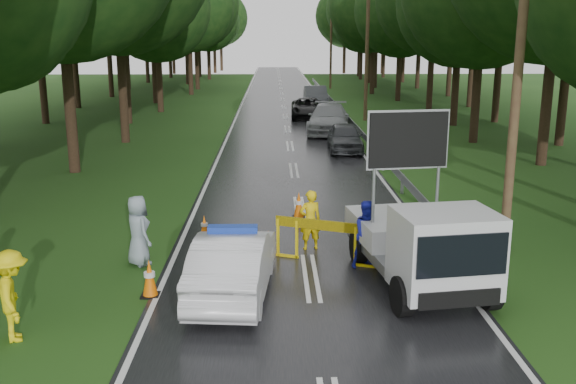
{
  "coord_description": "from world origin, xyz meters",
  "views": [
    {
      "loc": [
        -0.85,
        -13.89,
        5.44
      ],
      "look_at": [
        -0.45,
        3.01,
        1.3
      ],
      "focal_mm": 40.0,
      "sensor_mm": 36.0,
      "label": 1
    }
  ],
  "objects_px": {
    "work_truck": "(423,244)",
    "barrier": "(326,231)",
    "civilian": "(368,235)",
    "police_sedan": "(233,264)",
    "queue_car_fourth": "(316,96)",
    "officer": "(310,220)",
    "queue_car_second": "(329,119)",
    "queue_car_third": "(308,108)",
    "queue_car_first": "(345,137)"
  },
  "relations": [
    {
      "from": "barrier",
      "to": "queue_car_first",
      "type": "distance_m",
      "value": 15.69
    },
    {
      "from": "queue_car_second",
      "to": "police_sedan",
      "type": "bearing_deg",
      "value": -92.29
    },
    {
      "from": "queue_car_first",
      "to": "queue_car_third",
      "type": "relative_size",
      "value": 0.82
    },
    {
      "from": "barrier",
      "to": "officer",
      "type": "height_order",
      "value": "officer"
    },
    {
      "from": "police_sedan",
      "to": "queue_car_third",
      "type": "bearing_deg",
      "value": -91.31
    },
    {
      "from": "barrier",
      "to": "officer",
      "type": "bearing_deg",
      "value": 129.91
    },
    {
      "from": "work_truck",
      "to": "officer",
      "type": "height_order",
      "value": "work_truck"
    },
    {
      "from": "queue_car_third",
      "to": "barrier",
      "type": "bearing_deg",
      "value": -90.52
    },
    {
      "from": "queue_car_first",
      "to": "queue_car_second",
      "type": "xyz_separation_m",
      "value": [
        -0.27,
        6.0,
        0.14
      ]
    },
    {
      "from": "police_sedan",
      "to": "officer",
      "type": "relative_size",
      "value": 2.72
    },
    {
      "from": "queue_car_first",
      "to": "work_truck",
      "type": "bearing_deg",
      "value": -88.69
    },
    {
      "from": "police_sedan",
      "to": "barrier",
      "type": "distance_m",
      "value": 2.89
    },
    {
      "from": "civilian",
      "to": "queue_car_first",
      "type": "bearing_deg",
      "value": 66.67
    },
    {
      "from": "work_truck",
      "to": "queue_car_fourth",
      "type": "xyz_separation_m",
      "value": [
        0.09,
        37.22,
        -0.23
      ]
    },
    {
      "from": "work_truck",
      "to": "officer",
      "type": "relative_size",
      "value": 3.11
    },
    {
      "from": "queue_car_third",
      "to": "civilian",
      "type": "bearing_deg",
      "value": -88.53
    },
    {
      "from": "work_truck",
      "to": "barrier",
      "type": "bearing_deg",
      "value": 131.83
    },
    {
      "from": "police_sedan",
      "to": "officer",
      "type": "bearing_deg",
      "value": -116.79
    },
    {
      "from": "police_sedan",
      "to": "queue_car_fourth",
      "type": "relative_size",
      "value": 0.91
    },
    {
      "from": "officer",
      "to": "queue_car_second",
      "type": "height_order",
      "value": "queue_car_second"
    },
    {
      "from": "work_truck",
      "to": "queue_car_second",
      "type": "relative_size",
      "value": 0.89
    },
    {
      "from": "barrier",
      "to": "queue_car_second",
      "type": "relative_size",
      "value": 0.44
    },
    {
      "from": "civilian",
      "to": "queue_car_second",
      "type": "bearing_deg",
      "value": 68.56
    },
    {
      "from": "queue_car_fourth",
      "to": "queue_car_third",
      "type": "bearing_deg",
      "value": -98.74
    },
    {
      "from": "work_truck",
      "to": "queue_car_fourth",
      "type": "height_order",
      "value": "work_truck"
    },
    {
      "from": "barrier",
      "to": "queue_car_fourth",
      "type": "height_order",
      "value": "queue_car_fourth"
    },
    {
      "from": "barrier",
      "to": "queue_car_fourth",
      "type": "relative_size",
      "value": 0.51
    },
    {
      "from": "civilian",
      "to": "police_sedan",
      "type": "bearing_deg",
      "value": -171.86
    },
    {
      "from": "barrier",
      "to": "queue_car_third",
      "type": "distance_m",
      "value": 28.37
    },
    {
      "from": "work_truck",
      "to": "barrier",
      "type": "distance_m",
      "value": 2.6
    },
    {
      "from": "queue_car_first",
      "to": "civilian",
      "type": "bearing_deg",
      "value": -92.38
    },
    {
      "from": "queue_car_second",
      "to": "queue_car_third",
      "type": "relative_size",
      "value": 1.15
    },
    {
      "from": "work_truck",
      "to": "queue_car_first",
      "type": "relative_size",
      "value": 1.26
    },
    {
      "from": "queue_car_first",
      "to": "queue_car_fourth",
      "type": "height_order",
      "value": "queue_car_fourth"
    },
    {
      "from": "queue_car_first",
      "to": "queue_car_third",
      "type": "distance_m",
      "value": 12.85
    },
    {
      "from": "officer",
      "to": "queue_car_fourth",
      "type": "xyz_separation_m",
      "value": [
        2.4,
        34.57,
        -0.01
      ]
    },
    {
      "from": "queue_car_second",
      "to": "work_truck",
      "type": "bearing_deg",
      "value": -82.32
    },
    {
      "from": "queue_car_first",
      "to": "queue_car_fourth",
      "type": "xyz_separation_m",
      "value": [
        -0.1,
        20.03,
        0.12
      ]
    },
    {
      "from": "police_sedan",
      "to": "queue_car_first",
      "type": "height_order",
      "value": "police_sedan"
    },
    {
      "from": "queue_car_second",
      "to": "barrier",
      "type": "bearing_deg",
      "value": -87.6
    },
    {
      "from": "officer",
      "to": "queue_car_fourth",
      "type": "bearing_deg",
      "value": -108.81
    },
    {
      "from": "work_truck",
      "to": "civilian",
      "type": "distance_m",
      "value": 1.66
    },
    {
      "from": "officer",
      "to": "queue_car_third",
      "type": "distance_m",
      "value": 27.38
    },
    {
      "from": "barrier",
      "to": "civilian",
      "type": "height_order",
      "value": "civilian"
    },
    {
      "from": "work_truck",
      "to": "queue_car_second",
      "type": "height_order",
      "value": "work_truck"
    },
    {
      "from": "queue_car_third",
      "to": "queue_car_second",
      "type": "bearing_deg",
      "value": -81.45
    },
    {
      "from": "civilian",
      "to": "officer",
      "type": "bearing_deg",
      "value": 115.05
    },
    {
      "from": "officer",
      "to": "civilian",
      "type": "distance_m",
      "value": 1.88
    },
    {
      "from": "officer",
      "to": "queue_car_third",
      "type": "xyz_separation_m",
      "value": [
        1.41,
        27.35,
        -0.13
      ]
    },
    {
      "from": "officer",
      "to": "queue_car_fourth",
      "type": "height_order",
      "value": "officer"
    }
  ]
}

